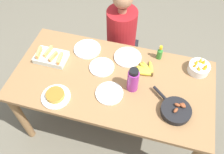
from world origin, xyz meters
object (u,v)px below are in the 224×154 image
at_px(skillet, 175,110).
at_px(banana_bunch, 145,70).
at_px(person_figure, 121,47).
at_px(frittata_plate_center, 56,96).
at_px(empty_plate_near_front, 102,67).
at_px(water_bottle, 133,80).
at_px(empty_plate_far_left, 109,93).
at_px(empty_plate_far_right, 128,57).
at_px(fruit_bowl_mango, 199,68).
at_px(hot_sauce_bottle, 160,53).
at_px(empty_plate_mid_edge, 87,49).
at_px(melon_tray, 51,57).

bearing_deg(skillet, banana_bunch, -7.62).
xyz_separation_m(skillet, person_figure, (-0.62, 0.82, -0.30)).
distance_m(frittata_plate_center, empty_plate_near_front, 0.46).
distance_m(empty_plate_near_front, water_bottle, 0.34).
height_order(empty_plate_far_left, water_bottle, water_bottle).
xyz_separation_m(frittata_plate_center, empty_plate_far_right, (0.45, 0.55, -0.01)).
xyz_separation_m(fruit_bowl_mango, hot_sauce_bottle, (-0.34, 0.06, 0.02)).
height_order(empty_plate_near_front, fruit_bowl_mango, fruit_bowl_mango).
relative_size(banana_bunch, empty_plate_mid_edge, 0.85).
height_order(melon_tray, empty_plate_far_left, melon_tray).
height_order(empty_plate_near_front, person_figure, person_figure).
bearing_deg(fruit_bowl_mango, melon_tray, -170.54).
height_order(skillet, person_figure, person_figure).
bearing_deg(frittata_plate_center, empty_plate_near_front, 55.92).
relative_size(frittata_plate_center, empty_plate_near_front, 1.06).
distance_m(melon_tray, empty_plate_near_front, 0.46).
bearing_deg(frittata_plate_center, fruit_bowl_mango, 28.20).
bearing_deg(water_bottle, banana_bunch, 70.36).
distance_m(empty_plate_mid_edge, water_bottle, 0.58).
height_order(skillet, hot_sauce_bottle, hot_sauce_bottle).
relative_size(water_bottle, person_figure, 0.19).
height_order(banana_bunch, frittata_plate_center, frittata_plate_center).
relative_size(empty_plate_near_front, empty_plate_mid_edge, 0.88).
distance_m(empty_plate_far_left, empty_plate_far_right, 0.42).
relative_size(skillet, hot_sauce_bottle, 2.19).
bearing_deg(melon_tray, empty_plate_far_left, -20.01).
relative_size(frittata_plate_center, empty_plate_far_right, 0.94).
bearing_deg(empty_plate_far_right, person_figure, 111.42).
distance_m(skillet, fruit_bowl_mango, 0.48).
relative_size(empty_plate_far_right, hot_sauce_bottle, 1.70).
bearing_deg(empty_plate_mid_edge, fruit_bowl_mango, 0.84).
bearing_deg(empty_plate_far_right, empty_plate_far_left, -97.35).
bearing_deg(empty_plate_far_left, fruit_bowl_mango, 32.67).
bearing_deg(empty_plate_near_front, empty_plate_far_right, 42.17).
relative_size(empty_plate_far_left, empty_plate_far_right, 0.91).
bearing_deg(empty_plate_far_right, fruit_bowl_mango, 1.23).
height_order(empty_plate_far_right, empty_plate_mid_edge, same).
relative_size(empty_plate_far_left, water_bottle, 0.98).
height_order(hot_sauce_bottle, person_figure, person_figure).
relative_size(skillet, empty_plate_mid_edge, 1.28).
bearing_deg(person_figure, banana_bunch, -56.66).
distance_m(skillet, water_bottle, 0.39).
relative_size(skillet, empty_plate_near_front, 1.46).
xyz_separation_m(fruit_bowl_mango, water_bottle, (-0.50, -0.32, 0.06)).
height_order(empty_plate_near_front, empty_plate_far_left, same).
bearing_deg(empty_plate_mid_edge, frittata_plate_center, -97.13).
distance_m(melon_tray, water_bottle, 0.77).
relative_size(melon_tray, fruit_bowl_mango, 1.56).
distance_m(empty_plate_near_front, person_figure, 0.62).
height_order(banana_bunch, empty_plate_far_right, banana_bunch).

